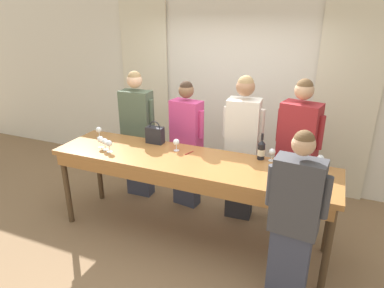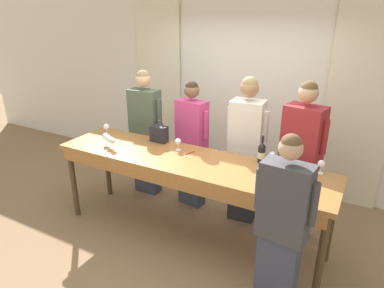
{
  "view_description": "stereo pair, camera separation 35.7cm",
  "coord_description": "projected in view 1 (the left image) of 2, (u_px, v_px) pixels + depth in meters",
  "views": [
    {
      "loc": [
        1.37,
        -3.17,
        2.54
      ],
      "look_at": [
        0.0,
        0.08,
        1.16
      ],
      "focal_mm": 32.0,
      "sensor_mm": 36.0,
      "label": 1
    },
    {
      "loc": [
        1.69,
        -3.02,
        2.54
      ],
      "look_at": [
        0.0,
        0.08,
        1.16
      ],
      "focal_mm": 32.0,
      "sensor_mm": 36.0,
      "label": 2
    }
  ],
  "objects": [
    {
      "name": "wall_back",
      "position": [
        236.0,
        91.0,
        5.17
      ],
      "size": [
        12.0,
        0.06,
        2.8
      ],
      "color": "silver",
      "rests_on": "ground_plane"
    },
    {
      "name": "wine_glass_center_right",
      "position": [
        105.0,
        142.0,
        3.99
      ],
      "size": [
        0.07,
        0.07,
        0.14
      ],
      "color": "white",
      "rests_on": "tasting_bar"
    },
    {
      "name": "wine_glass_front_right",
      "position": [
        109.0,
        144.0,
        3.93
      ],
      "size": [
        0.07,
        0.07,
        0.14
      ],
      "color": "white",
      "rests_on": "tasting_bar"
    },
    {
      "name": "guest_olive_jacket",
      "position": [
        138.0,
        134.0,
        4.77
      ],
      "size": [
        0.54,
        0.23,
        1.81
      ],
      "color": "#383D51",
      "rests_on": "ground_plane"
    },
    {
      "name": "curtain_panel_left",
      "position": [
        146.0,
        87.0,
        5.69
      ],
      "size": [
        0.82,
        0.03,
        2.69
      ],
      "color": "beige",
      "rests_on": "ground_plane"
    },
    {
      "name": "wine_glass_back_left",
      "position": [
        99.0,
        130.0,
        4.38
      ],
      "size": [
        0.07,
        0.07,
        0.14
      ],
      "color": "white",
      "rests_on": "tasting_bar"
    },
    {
      "name": "wine_bottle",
      "position": [
        261.0,
        150.0,
        3.74
      ],
      "size": [
        0.08,
        0.08,
        0.3
      ],
      "color": "black",
      "rests_on": "tasting_bar"
    },
    {
      "name": "handbag",
      "position": [
        155.0,
        135.0,
        4.2
      ],
      "size": [
        0.21,
        0.11,
        0.28
      ],
      "color": "#232328",
      "rests_on": "tasting_bar"
    },
    {
      "name": "wine_glass_back_mid",
      "position": [
        176.0,
        143.0,
        3.97
      ],
      "size": [
        0.07,
        0.07,
        0.14
      ],
      "color": "white",
      "rests_on": "tasting_bar"
    },
    {
      "name": "guest_striped_shirt",
      "position": [
        296.0,
        157.0,
        3.99
      ],
      "size": [
        0.54,
        0.35,
        1.86
      ],
      "color": "#383D51",
      "rests_on": "ground_plane"
    },
    {
      "name": "wine_glass_front_mid",
      "position": [
        320.0,
        159.0,
        3.54
      ],
      "size": [
        0.07,
        0.07,
        0.14
      ],
      "color": "white",
      "rests_on": "tasting_bar"
    },
    {
      "name": "wine_glass_center_left",
      "position": [
        295.0,
        177.0,
        3.14
      ],
      "size": [
        0.07,
        0.07,
        0.14
      ],
      "color": "white",
      "rests_on": "tasting_bar"
    },
    {
      "name": "pen",
      "position": [
        189.0,
        153.0,
        3.93
      ],
      "size": [
        0.06,
        0.13,
        0.01
      ],
      "color": "maroon",
      "rests_on": "tasting_bar"
    },
    {
      "name": "ground_plane",
      "position": [
        189.0,
        235.0,
        4.15
      ],
      "size": [
        18.0,
        18.0,
        0.0
      ],
      "primitive_type": "plane",
      "color": "#846647"
    },
    {
      "name": "curtain_panel_right",
      "position": [
        345.0,
        106.0,
        4.59
      ],
      "size": [
        0.82,
        0.03,
        2.69
      ],
      "color": "beige",
      "rests_on": "ground_plane"
    },
    {
      "name": "wine_glass_center_mid",
      "position": [
        272.0,
        152.0,
        3.7
      ],
      "size": [
        0.07,
        0.07,
        0.14
      ],
      "color": "white",
      "rests_on": "tasting_bar"
    },
    {
      "name": "guest_pink_top",
      "position": [
        187.0,
        144.0,
        4.52
      ],
      "size": [
        0.51,
        0.27,
        1.73
      ],
      "color": "#383D51",
      "rests_on": "ground_plane"
    },
    {
      "name": "wine_glass_front_left",
      "position": [
        100.0,
        140.0,
        4.06
      ],
      "size": [
        0.07,
        0.07,
        0.14
      ],
      "color": "white",
      "rests_on": "tasting_bar"
    },
    {
      "name": "tasting_bar",
      "position": [
        188.0,
        167.0,
        3.79
      ],
      "size": [
        3.19,
        0.79,
        1.01
      ],
      "color": "#9E6633",
      "rests_on": "ground_plane"
    },
    {
      "name": "guest_cream_sweater",
      "position": [
        242.0,
        148.0,
        4.22
      ],
      "size": [
        0.5,
        0.3,
        1.85
      ],
      "color": "#28282D",
      "rests_on": "ground_plane"
    },
    {
      "name": "host_pouring",
      "position": [
        293.0,
        225.0,
        2.84
      ],
      "size": [
        0.51,
        0.24,
        1.71
      ],
      "color": "#383D51",
      "rests_on": "ground_plane"
    }
  ]
}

